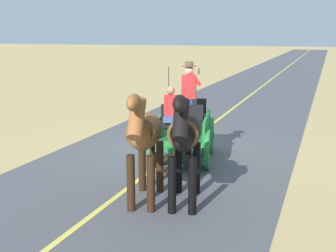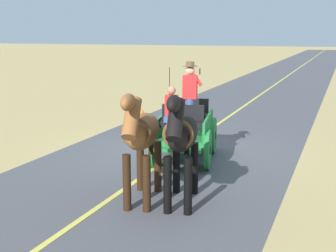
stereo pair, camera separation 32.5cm
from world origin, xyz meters
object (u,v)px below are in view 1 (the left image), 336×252
Objects in this scene: horse_near_side at (185,136)px; traffic_cone at (137,114)px; horse_drawn_carriage at (184,129)px; horse_off_side at (145,135)px.

horse_near_side is 8.45m from traffic_cone.
traffic_cone is (3.21, -4.37, -0.57)m from horse_drawn_carriage.
horse_drawn_carriage is 3.09m from horse_near_side.
traffic_cone is (4.15, -7.28, -1.07)m from horse_near_side.
horse_near_side is at bearing -168.97° from horse_off_side.
horse_off_side is (0.73, 0.14, 0.00)m from horse_near_side.
horse_drawn_carriage is at bearing 126.26° from traffic_cone.
horse_drawn_carriage reaches higher than traffic_cone.
horse_off_side is at bearing 11.03° from horse_near_side.
horse_drawn_carriage is at bearing -86.01° from horse_off_side.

